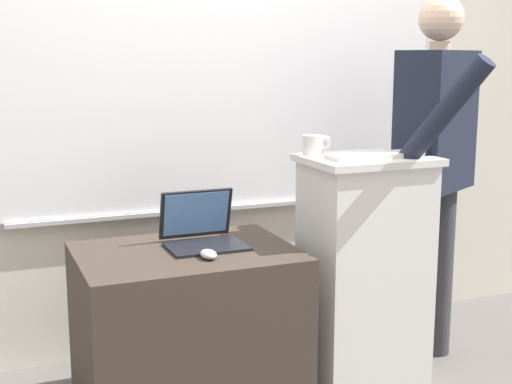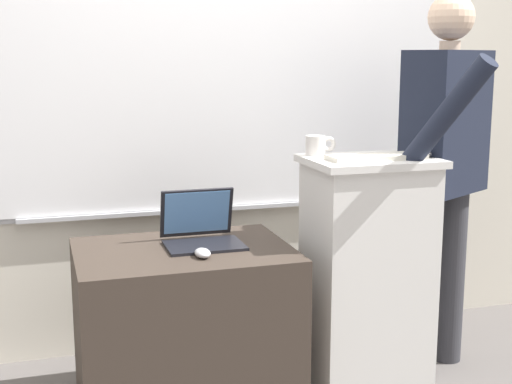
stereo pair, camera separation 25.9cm
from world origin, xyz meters
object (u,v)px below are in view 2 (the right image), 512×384
laptop (200,228)px  computer_mouse_by_keyboard (423,153)px  side_desk (185,329)px  coffee_mug (317,145)px  person_presenter (445,159)px  computer_mouse_by_laptop (203,253)px  lectern_podium (367,275)px  wireless_keyboard (376,157)px

laptop → computer_mouse_by_keyboard: (0.92, -0.19, 0.30)m
side_desk → laptop: bearing=41.1°
laptop → coffee_mug: bearing=-0.2°
person_presenter → coffee_mug: bearing=145.9°
side_desk → computer_mouse_by_laptop: 0.39m
lectern_podium → side_desk: bearing=175.8°
side_desk → coffee_mug: size_ratio=6.34×
side_desk → computer_mouse_by_laptop: computer_mouse_by_laptop is taller
computer_mouse_by_laptop → coffee_mug: 0.71m
side_desk → person_presenter: bearing=1.1°
lectern_podium → computer_mouse_by_keyboard: (0.22, -0.05, 0.53)m
person_presenter → wireless_keyboard: person_presenter is taller
side_desk → computer_mouse_by_keyboard: 1.24m
lectern_podium → coffee_mug: coffee_mug is taller
wireless_keyboard → computer_mouse_by_laptop: (-0.75, -0.03, -0.34)m
person_presenter → computer_mouse_by_keyboard: (-0.19, -0.14, 0.05)m
lectern_podium → computer_mouse_by_keyboard: computer_mouse_by_keyboard is taller
computer_mouse_by_keyboard → computer_mouse_by_laptop: bearing=-178.1°
side_desk → wireless_keyboard: bearing=-7.9°
coffee_mug → laptop: bearing=179.8°
lectern_podium → person_presenter: size_ratio=0.60×
laptop → computer_mouse_by_keyboard: size_ratio=3.14×
laptop → computer_mouse_by_keyboard: bearing=-11.7°
lectern_podium → computer_mouse_by_keyboard: 0.57m
computer_mouse_by_laptop → computer_mouse_by_keyboard: bearing=1.9°
computer_mouse_by_laptop → computer_mouse_by_keyboard: size_ratio=1.00×
wireless_keyboard → computer_mouse_by_laptop: wireless_keyboard is taller
person_presenter → coffee_mug: size_ratio=12.57×
computer_mouse_by_laptop → lectern_podium: bearing=6.5°
side_desk → computer_mouse_by_keyboard: size_ratio=8.66×
lectern_podium → wireless_keyboard: size_ratio=2.50×
wireless_keyboard → computer_mouse_by_laptop: 0.82m
person_presenter → wireless_keyboard: size_ratio=4.16×
coffee_mug → person_presenter: bearing=-5.0°
computer_mouse_by_laptop → side_desk: bearing=108.2°
computer_mouse_by_laptop → coffee_mug: coffee_mug is taller
coffee_mug → side_desk: bearing=-172.8°
lectern_podium → person_presenter: (0.41, 0.08, 0.48)m
lectern_podium → side_desk: 0.81m
laptop → wireless_keyboard: (0.71, -0.19, 0.29)m
laptop → computer_mouse_by_laptop: bearing=-100.7°
laptop → computer_mouse_by_keyboard: computer_mouse_by_keyboard is taller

